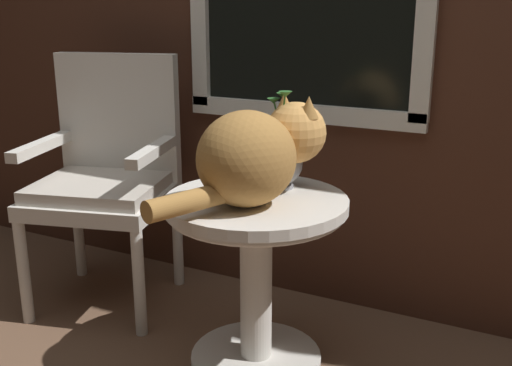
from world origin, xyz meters
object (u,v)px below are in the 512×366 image
Objects in this scene: wicker_side_table at (256,251)px; pewter_vase_with_ivy at (281,158)px; wicker_chair at (108,169)px; cat at (256,153)px.

pewter_vase_with_ivy is at bearing 80.71° from wicker_side_table.
wicker_side_table is 0.32m from pewter_vase_with_ivy.
wicker_chair reaches higher than cat.
wicker_chair is at bearing 163.70° from cat.
cat is (0.79, -0.23, 0.20)m from wicker_chair.
wicker_side_table is at bearing -99.29° from pewter_vase_with_ivy.
wicker_side_table is at bearing -14.11° from wicker_chair.
wicker_chair is (-0.77, 0.19, 0.14)m from wicker_side_table.
cat is 0.18m from pewter_vase_with_ivy.
wicker_chair is 1.56× the size of cat.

